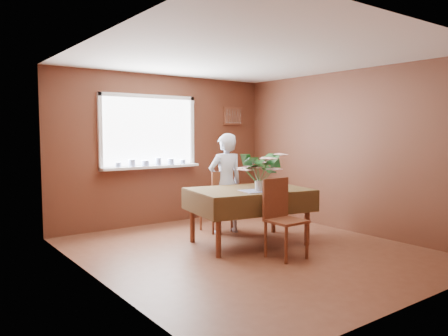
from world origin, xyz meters
TOP-DOWN VIEW (x-y plane):
  - floor at (0.00, 0.00)m, footprint 4.50×4.50m
  - ceiling at (0.00, 0.00)m, footprint 4.50×4.50m
  - wall_back at (0.00, 2.25)m, footprint 4.00×0.00m
  - wall_front at (0.00, -2.25)m, footprint 4.00×0.00m
  - wall_left at (-2.00, 0.00)m, footprint 0.00×4.50m
  - wall_right at (2.00, 0.00)m, footprint 0.00×4.50m
  - window_assembly at (-0.30, 2.20)m, footprint 1.72×0.20m
  - spoon_rack at (1.45, 2.22)m, footprint 0.44×0.05m
  - dining_table at (0.24, 0.29)m, footprint 1.75×1.34m
  - chair_far at (0.33, 1.12)m, footprint 0.42×0.42m
  - chair_near at (0.16, -0.44)m, footprint 0.42×0.42m
  - seated_woman at (0.37, 1.00)m, footprint 0.61×0.44m
  - flower_bouquet at (0.19, 0.02)m, footprint 0.57×0.57m
  - side_plate at (0.69, 0.35)m, footprint 0.27×0.27m
  - table_knife at (0.42, 0.02)m, footprint 0.12×0.23m

SIDE VIEW (x-z plane):
  - floor at x=0.00m, z-range 0.00..0.00m
  - chair_far at x=0.33m, z-range 0.04..1.00m
  - chair_near at x=0.16m, z-range 0.04..1.02m
  - dining_table at x=0.24m, z-range 0.29..1.06m
  - seated_woman at x=0.37m, z-range 0.00..1.53m
  - side_plate at x=0.69m, z-range 0.77..0.78m
  - table_knife at x=0.42m, z-range 0.78..0.78m
  - flower_bouquet at x=0.19m, z-range 0.84..1.33m
  - wall_back at x=0.00m, z-range -0.75..3.25m
  - wall_front at x=0.00m, z-range -0.75..3.25m
  - wall_left at x=-2.00m, z-range -1.00..3.50m
  - wall_right at x=2.00m, z-range -1.00..3.50m
  - window_assembly at x=-0.30m, z-range 0.74..1.96m
  - spoon_rack at x=1.45m, z-range 1.69..2.02m
  - ceiling at x=0.00m, z-range 2.50..2.50m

